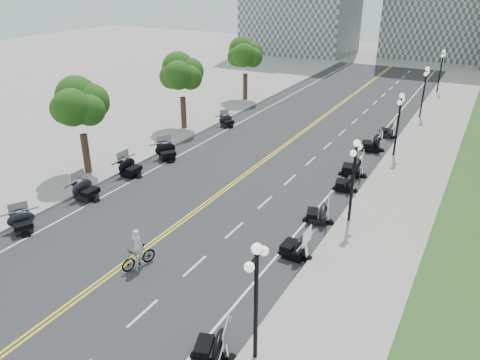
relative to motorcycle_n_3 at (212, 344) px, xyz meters
The scene contains 46 objects.
ground 11.29m from the motorcycle_n_3, 129.36° to the left, with size 160.00×160.00×0.00m, color gray.
road 20.04m from the motorcycle_n_3, 110.90° to the left, with size 16.00×90.00×0.01m, color #333335.
centerline_yellow_a 20.08m from the motorcycle_n_3, 111.22° to the left, with size 0.12×90.00×0.00m, color yellow.
centerline_yellow_b 20.00m from the motorcycle_n_3, 110.58° to the left, with size 0.12×90.00×0.00m, color yellow.
edge_line_north 18.74m from the motorcycle_n_3, 92.28° to the left, with size 0.12×90.00×0.00m, color white.
edge_line_south 23.11m from the motorcycle_n_3, 125.90° to the left, with size 0.12×90.00×0.00m, color white.
lane_dash_4 4.06m from the motorcycle_n_3, 169.78° to the left, with size 0.12×2.00×0.00m, color white.
lane_dash_5 6.18m from the motorcycle_n_3, 129.94° to the left, with size 0.12×2.00×0.00m, color white.
lane_dash_6 9.59m from the motorcycle_n_3, 114.36° to the left, with size 0.12×2.00×0.00m, color white.
lane_dash_7 13.33m from the motorcycle_n_3, 107.24° to the left, with size 0.12×2.00×0.00m, color white.
lane_dash_8 17.18m from the motorcycle_n_3, 103.28° to the left, with size 0.12×2.00×0.00m, color white.
lane_dash_9 21.09m from the motorcycle_n_3, 100.78° to the left, with size 0.12×2.00×0.00m, color white.
lane_dash_10 25.03m from the motorcycle_n_3, 99.07° to the left, with size 0.12×2.00×0.00m, color white.
lane_dash_11 28.99m from the motorcycle_n_3, 97.82° to the left, with size 0.12×2.00×0.00m, color white.
lane_dash_12 32.95m from the motorcycle_n_3, 96.88° to the left, with size 0.12×2.00×0.00m, color white.
lane_dash_13 36.93m from the motorcycle_n_3, 96.13° to the left, with size 0.12×2.00×0.00m, color white.
lane_dash_14 40.91m from the motorcycle_n_3, 95.53° to the left, with size 0.12×2.00×0.00m, color white.
lane_dash_15 44.89m from the motorcycle_n_3, 95.04° to the left, with size 0.12×2.00×0.00m, color white.
lane_dash_16 48.88m from the motorcycle_n_3, 94.63° to the left, with size 0.12×2.00×0.00m, color white.
lane_dash_17 52.86m from the motorcycle_n_3, 94.28° to the left, with size 0.12×2.00×0.00m, color white.
lane_dash_18 56.85m from the motorcycle_n_3, 93.98° to the left, with size 0.12×2.00×0.00m, color white.
lane_dash_19 60.84m from the motorcycle_n_3, 93.72° to the left, with size 0.12×2.00×0.00m, color white.
sidewalk_north 19.02m from the motorcycle_n_3, 79.83° to the left, with size 5.00×90.00×0.15m, color #9E9991.
sidewalk_south 25.73m from the motorcycle_n_3, 133.32° to the left, with size 5.00×90.00×0.15m, color #9E9991.
street_lamp_1 2.52m from the motorcycle_n_3, 26.04° to the left, with size 0.50×1.20×4.90m, color black, non-canonical shape.
street_lamp_2 12.94m from the motorcycle_n_3, 83.47° to the left, with size 0.50×1.20×4.90m, color black, non-canonical shape.
street_lamp_3 24.83m from the motorcycle_n_3, 86.63° to the left, with size 0.50×1.20×4.90m, color black, non-canonical shape.
street_lamp_4 36.79m from the motorcycle_n_3, 87.73° to the left, with size 0.50×1.20×4.90m, color black, non-canonical shape.
street_lamp_5 48.77m from the motorcycle_n_3, 88.29° to the left, with size 0.50×1.20×4.90m, color black, non-canonical shape.
tree_2 20.62m from the motorcycle_n_3, 148.01° to the left, with size 4.80×4.80×9.20m, color #235619, non-canonical shape.
tree_3 28.75m from the motorcycle_n_3, 127.05° to the left, with size 4.80×4.80×9.20m, color #235619, non-canonical shape.
tree_4 38.93m from the motorcycle_n_3, 116.29° to the left, with size 4.80×4.80×9.20m, color #235619, non-canonical shape.
motorcycle_n_3 is the anchor object (origin of this frame).
motorcycle_n_5 7.90m from the motorcycle_n_3, 89.46° to the left, with size 2.04×2.04×1.43m, color black, non-canonical shape.
motorcycle_n_6 11.90m from the motorcycle_n_3, 90.80° to the left, with size 1.97×1.97×1.38m, color black, non-canonical shape.
motorcycle_n_7 16.86m from the motorcycle_n_3, 90.29° to the left, with size 1.84×1.84×1.29m, color black, non-canonical shape.
motorcycle_n_8 19.53m from the motorcycle_n_3, 91.04° to the left, with size 2.17×2.17×1.52m, color black, non-canonical shape.
motorcycle_n_9 25.27m from the motorcycle_n_3, 90.96° to the left, with size 2.16×2.16×1.51m, color black, non-canonical shape.
motorcycle_n_10 29.45m from the motorcycle_n_3, 90.29° to the left, with size 1.91×1.91×1.34m, color black, non-canonical shape.
motorcycle_s_4 14.56m from the motorcycle_n_3, 168.51° to the left, with size 1.85×1.85×1.29m, color black, non-canonical shape.
motorcycle_s_5 16.11m from the motorcycle_n_3, 151.68° to the left, with size 2.12×2.12×1.48m, color black, non-canonical shape.
motorcycle_s_6 18.55m from the motorcycle_n_3, 140.09° to the left, with size 2.07×2.07×1.45m, color black, non-canonical shape.
motorcycle_s_7 20.95m from the motorcycle_n_3, 131.45° to the left, with size 2.09×2.09×1.46m, color black, non-canonical shape.
motorcycle_s_9 28.92m from the motorcycle_n_3, 119.05° to the left, with size 1.78×1.78×1.24m, color black, non-canonical shape.
bicycle 7.16m from the motorcycle_n_3, 152.11° to the left, with size 0.53×1.89×1.14m, color #A51414.
cyclist_rider 7.28m from the motorcycle_n_3, 152.11° to the left, with size 0.65×0.42×1.77m, color silver.
Camera 1 is at (14.51, -19.98, 13.40)m, focal length 35.00 mm.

